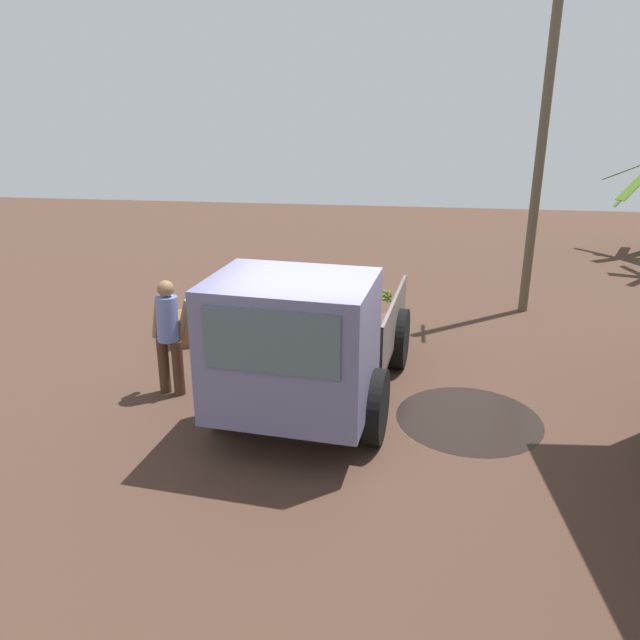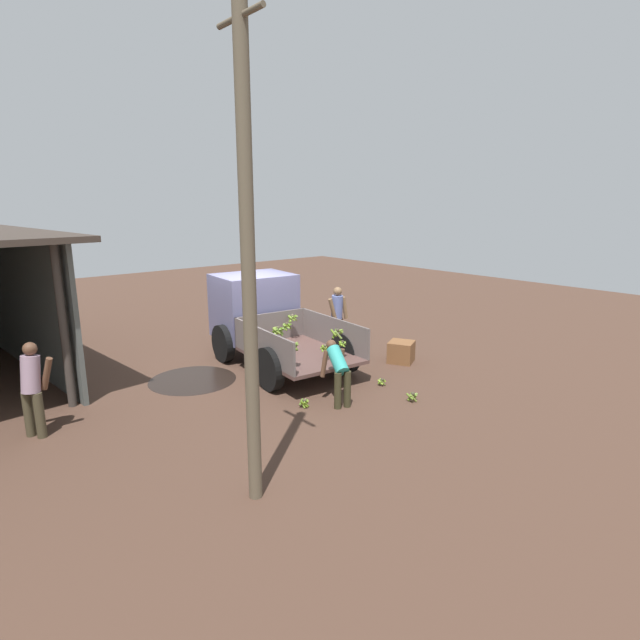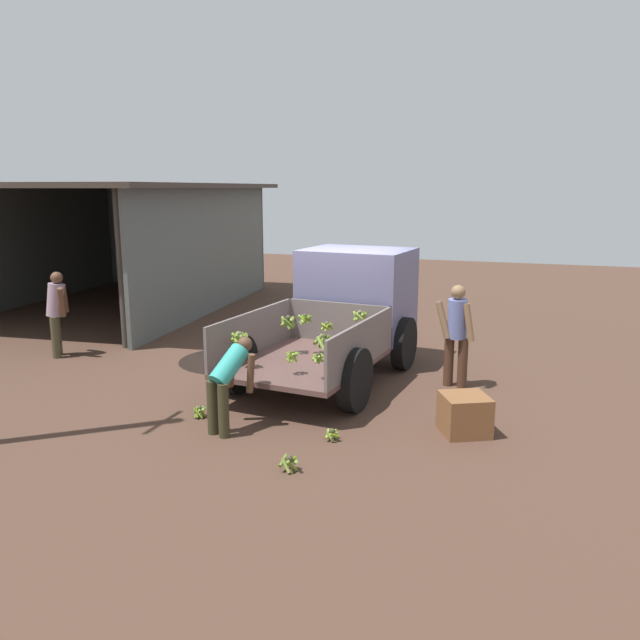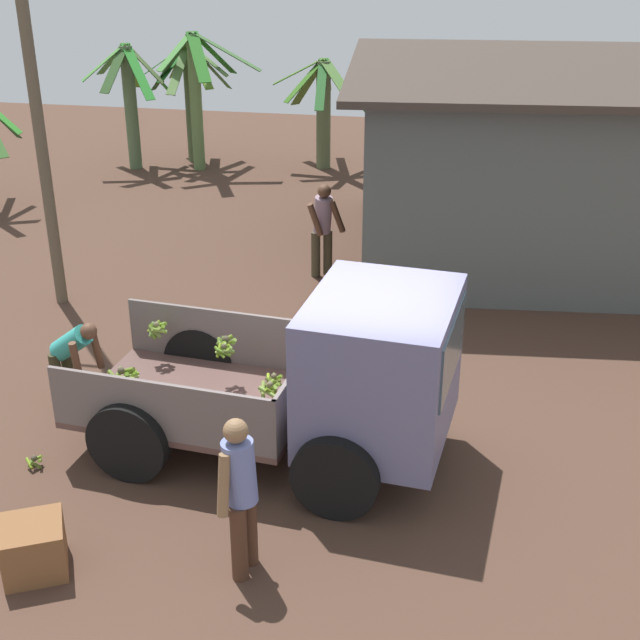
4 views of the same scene
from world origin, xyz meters
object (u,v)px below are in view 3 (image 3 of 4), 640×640
Objects in this scene: wooden_crate_0 at (465,414)px; banana_bunch_on_ground_2 at (200,411)px; cargo_truck at (349,305)px; person_worker_loading at (228,378)px; banana_bunch_on_ground_1 at (289,462)px; person_bystander_near_shed at (57,310)px; person_foreground_visitor at (457,331)px; banana_bunch_on_ground_0 at (332,434)px.

banana_bunch_on_ground_2 is at bearing 99.93° from wooden_crate_0.
wooden_crate_0 is (0.65, -3.70, 0.17)m from banana_bunch_on_ground_2.
cargo_truck is 7.61× the size of wooden_crate_0.
banana_bunch_on_ground_1 is (-0.91, -1.25, -0.63)m from person_worker_loading.
person_bystander_near_shed is (-1.27, 5.59, -0.21)m from cargo_truck.
person_foreground_visitor reaches higher than banana_bunch_on_ground_0.
cargo_truck is 5.73m from person_bystander_near_shed.
person_bystander_near_shed is at bearing 64.18° from banana_bunch_on_ground_2.
cargo_truck is 3.74m from banana_bunch_on_ground_2.
cargo_truck is at bearing 12.90° from banana_bunch_on_ground_0.
cargo_truck reaches higher than banana_bunch_on_ground_0.
banana_bunch_on_ground_1 is (-1.02, 0.20, 0.02)m from banana_bunch_on_ground_0.
person_foreground_visitor is at bearing -102.51° from cargo_truck.
banana_bunch_on_ground_0 is (-2.27, -6.40, -0.84)m from person_bystander_near_shed.
banana_bunch_on_ground_1 is (-3.88, 1.44, -0.84)m from person_foreground_visitor.
person_foreground_visitor is 4.01m from person_worker_loading.
banana_bunch_on_ground_2 is at bearing 84.96° from banana_bunch_on_ground_0.
person_worker_loading is at bearing 94.50° from banana_bunch_on_ground_0.
cargo_truck is 2.18m from person_foreground_visitor.
person_foreground_visitor is 7.51× the size of banana_bunch_on_ground_1.
wooden_crate_0 is (-2.70, -2.43, -0.88)m from cargo_truck.
person_foreground_visitor is 2.17m from wooden_crate_0.
person_worker_loading is 1.59m from banana_bunch_on_ground_0.
banana_bunch_on_ground_1 is at bearing 169.16° from banana_bunch_on_ground_0.
wooden_crate_0 is (0.95, -3.07, -0.48)m from person_worker_loading.
person_worker_loading is at bearing -114.97° from banana_bunch_on_ground_2.
banana_bunch_on_ground_1 is 1.04× the size of banana_bunch_on_ground_2.
person_worker_loading reaches higher than banana_bunch_on_ground_0.
banana_bunch_on_ground_0 is at bearing -161.20° from cargo_truck.
banana_bunch_on_ground_0 is at bearing 117.15° from wooden_crate_0.
person_worker_loading is 3.24m from wooden_crate_0.
person_worker_loading is 2.10× the size of wooden_crate_0.
cargo_truck is 3.62× the size of person_worker_loading.
banana_bunch_on_ground_1 is (-3.30, -6.20, -0.82)m from person_bystander_near_shed.
person_foreground_visitor is at bearing -23.60° from banana_bunch_on_ground_0.
banana_bunch_on_ground_2 is (-2.09, -4.31, -0.84)m from person_bystander_near_shed.
person_foreground_visitor is 7.66m from person_bystander_near_shed.
cargo_truck is 2.64× the size of person_foreground_visitor.
banana_bunch_on_ground_0 is 2.09m from banana_bunch_on_ground_2.
person_worker_loading is 5.47× the size of banana_bunch_on_ground_1.
wooden_crate_0 is at bearing -45.04° from person_bystander_near_shed.
person_bystander_near_shed is 7.95× the size of banana_bunch_on_ground_0.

